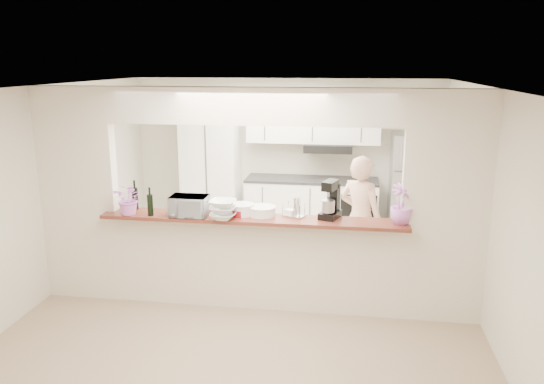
% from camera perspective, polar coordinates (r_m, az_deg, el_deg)
% --- Properties ---
extents(floor, '(6.00, 6.00, 0.00)m').
position_cam_1_polar(floor, '(6.30, -1.97, -12.14)').
color(floor, tan).
rests_on(floor, ground).
extents(tile_overlay, '(5.00, 2.90, 0.01)m').
position_cam_1_polar(tile_overlay, '(7.70, 0.14, -7.10)').
color(tile_overlay, beige).
rests_on(tile_overlay, floor).
extents(partition, '(5.00, 0.15, 2.50)m').
position_cam_1_polar(partition, '(5.80, -2.09, 1.13)').
color(partition, silver).
rests_on(partition, floor).
extents(bar_counter, '(3.40, 0.38, 1.09)m').
position_cam_1_polar(bar_counter, '(6.06, -2.03, -7.27)').
color(bar_counter, silver).
rests_on(bar_counter, floor).
extents(kitchen_cabinets, '(3.15, 0.62, 2.25)m').
position_cam_1_polar(kitchen_cabinets, '(8.56, 0.06, 1.85)').
color(kitchen_cabinets, white).
rests_on(kitchen_cabinets, floor).
extents(refrigerator, '(0.75, 0.70, 1.70)m').
position_cam_1_polar(refrigerator, '(8.49, 15.09, 0.39)').
color(refrigerator, silver).
rests_on(refrigerator, floor).
extents(flower_left, '(0.38, 0.35, 0.36)m').
position_cam_1_polar(flower_left, '(6.11, -15.10, -0.74)').
color(flower_left, '#C568A0').
rests_on(flower_left, bar_counter).
extents(wine_bottle_a, '(0.06, 0.06, 0.32)m').
position_cam_1_polar(wine_bottle_a, '(6.03, -12.97, -1.32)').
color(wine_bottle_a, black).
rests_on(wine_bottle_a, bar_counter).
extents(wine_bottle_b, '(0.07, 0.07, 0.34)m').
position_cam_1_polar(wine_bottle_b, '(6.33, -14.51, -0.63)').
color(wine_bottle_b, black).
rests_on(wine_bottle_b, bar_counter).
extents(toaster_oven, '(0.41, 0.28, 0.23)m').
position_cam_1_polar(toaster_oven, '(5.94, -8.90, -1.49)').
color(toaster_oven, '#BABBBF').
rests_on(toaster_oven, bar_counter).
extents(serving_bowls, '(0.30, 0.30, 0.21)m').
position_cam_1_polar(serving_bowls, '(5.77, -5.31, -1.93)').
color(serving_bowls, white).
rests_on(serving_bowls, bar_counter).
extents(plate_stack_a, '(0.27, 0.27, 0.12)m').
position_cam_1_polar(plate_stack_a, '(5.93, -3.23, -1.87)').
color(plate_stack_a, white).
rests_on(plate_stack_a, bar_counter).
extents(plate_stack_b, '(0.30, 0.30, 0.11)m').
position_cam_1_polar(plate_stack_b, '(5.90, -1.06, -2.05)').
color(plate_stack_b, white).
rests_on(plate_stack_b, bar_counter).
extents(red_bowl, '(0.16, 0.16, 0.07)m').
position_cam_1_polar(red_bowl, '(5.89, -3.55, -2.26)').
color(red_bowl, maroon).
rests_on(red_bowl, bar_counter).
extents(tan_bowl, '(0.16, 0.16, 0.07)m').
position_cam_1_polar(tan_bowl, '(5.96, -1.45, -2.05)').
color(tan_bowl, beige).
rests_on(tan_bowl, bar_counter).
extents(utensil_caddy, '(0.27, 0.22, 0.22)m').
position_cam_1_polar(utensil_caddy, '(5.86, 2.35, -1.77)').
color(utensil_caddy, silver).
rests_on(utensil_caddy, bar_counter).
extents(stand_mixer, '(0.26, 0.32, 0.42)m').
position_cam_1_polar(stand_mixer, '(5.82, 6.34, -0.97)').
color(stand_mixer, black).
rests_on(stand_mixer, bar_counter).
extents(flower_right, '(0.32, 0.32, 0.43)m').
position_cam_1_polar(flower_right, '(5.73, 13.77, -1.26)').
color(flower_right, '#B56CC9').
rests_on(flower_right, bar_counter).
extents(person, '(0.71, 0.64, 1.62)m').
position_cam_1_polar(person, '(6.83, 9.46, -2.91)').
color(person, '#DFAA90').
rests_on(person, floor).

